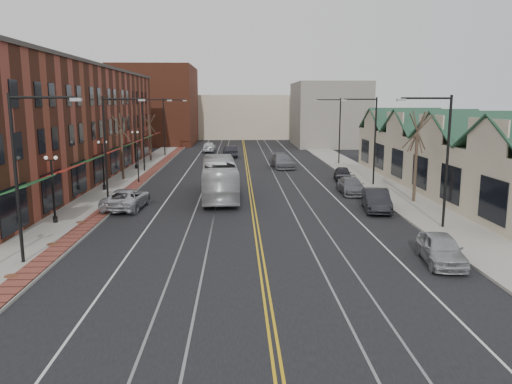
{
  "coord_description": "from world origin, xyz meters",
  "views": [
    {
      "loc": [
        -1.14,
        -23.43,
        7.78
      ],
      "look_at": [
        0.04,
        8.21,
        2.0
      ],
      "focal_mm": 35.0,
      "sensor_mm": 36.0,
      "label": 1
    }
  ],
  "objects": [
    {
      "name": "lamppost_l_2",
      "position": [
        -12.8,
        20.0,
        2.2
      ],
      "size": [
        0.84,
        0.28,
        4.27
      ],
      "color": "black",
      "rests_on": "sidewalk_left"
    },
    {
      "name": "manhole_mid",
      "position": [
        -11.2,
        3.0,
        0.16
      ],
      "size": [
        0.6,
        0.6,
        0.02
      ],
      "primitive_type": "cylinder",
      "color": "#592D19",
      "rests_on": "sidewalk_left"
    },
    {
      "name": "distant_car_right",
      "position": [
        4.09,
        34.92,
        0.83
      ],
      "size": [
        2.98,
        5.94,
        1.65
      ],
      "primitive_type": "imported",
      "rotation": [
        0.0,
        0.0,
        0.12
      ],
      "color": "slate",
      "rests_on": "ground"
    },
    {
      "name": "streetlight_r_2",
      "position": [
        11.05,
        38.0,
        5.03
      ],
      "size": [
        3.33,
        0.25,
        8.0
      ],
      "color": "black",
      "rests_on": "sidewalk_right"
    },
    {
      "name": "distant_car_left",
      "position": [
        -2.18,
        46.56,
        0.81
      ],
      "size": [
        2.24,
        5.05,
        1.61
      ],
      "primitive_type": "imported",
      "rotation": [
        0.0,
        0.0,
        3.25
      ],
      "color": "black",
      "rests_on": "ground"
    },
    {
      "name": "streetlight_l_0",
      "position": [
        -11.05,
        0.0,
        5.03
      ],
      "size": [
        3.33,
        0.25,
        8.0
      ],
      "color": "black",
      "rests_on": "sidewalk_left"
    },
    {
      "name": "parked_car_d",
      "position": [
        9.3,
        25.24,
        0.68
      ],
      "size": [
        2.1,
        4.14,
        1.35
      ],
      "primitive_type": "imported",
      "rotation": [
        0.0,
        0.0,
        -0.13
      ],
      "color": "black",
      "rests_on": "ground"
    },
    {
      "name": "parked_car_a",
      "position": [
        8.68,
        -0.56,
        0.73
      ],
      "size": [
        2.26,
        4.49,
        1.47
      ],
      "primitive_type": "imported",
      "rotation": [
        0.0,
        0.0,
        -0.13
      ],
      "color": "#A0A3A7",
      "rests_on": "ground"
    },
    {
      "name": "building_right",
      "position": [
        18.0,
        20.0,
        2.3
      ],
      "size": [
        8.0,
        36.0,
        4.6
      ],
      "primitive_type": "cube",
      "color": "#B7A88D",
      "rests_on": "ground"
    },
    {
      "name": "parked_car_b",
      "position": [
        8.79,
        11.24,
        0.79
      ],
      "size": [
        2.3,
        4.96,
        1.58
      ],
      "primitive_type": "imported",
      "rotation": [
        0.0,
        0.0,
        -0.13
      ],
      "color": "black",
      "rests_on": "ground"
    },
    {
      "name": "parked_car_c",
      "position": [
        8.49,
        17.98,
        0.69
      ],
      "size": [
        2.0,
        4.77,
        1.37
      ],
      "primitive_type": "imported",
      "rotation": [
        0.0,
        0.0,
        -0.01
      ],
      "color": "slate",
      "rests_on": "ground"
    },
    {
      "name": "sidewalk_right",
      "position": [
        12.0,
        20.0,
        0.07
      ],
      "size": [
        4.0,
        120.0,
        0.15
      ],
      "primitive_type": "cube",
      "color": "gray",
      "rests_on": "ground"
    },
    {
      "name": "streetlight_r_1",
      "position": [
        11.05,
        22.0,
        5.03
      ],
      "size": [
        3.33,
        0.25,
        8.0
      ],
      "color": "black",
      "rests_on": "sidewalk_right"
    },
    {
      "name": "lamppost_l_1",
      "position": [
        -12.8,
        8.0,
        2.2
      ],
      "size": [
        0.84,
        0.28,
        4.27
      ],
      "color": "black",
      "rests_on": "sidewalk_left"
    },
    {
      "name": "streetlight_l_1",
      "position": [
        -11.05,
        16.0,
        5.03
      ],
      "size": [
        3.33,
        0.25,
        8.0
      ],
      "color": "black",
      "rests_on": "sidewalk_left"
    },
    {
      "name": "building_left",
      "position": [
        -19.0,
        27.0,
        5.5
      ],
      "size": [
        10.0,
        50.0,
        11.0
      ],
      "primitive_type": "cube",
      "color": "brown",
      "rests_on": "ground"
    },
    {
      "name": "streetlight_r_0",
      "position": [
        11.05,
        6.0,
        5.03
      ],
      "size": [
        3.33,
        0.25,
        8.0
      ],
      "color": "black",
      "rests_on": "sidewalk_right"
    },
    {
      "name": "transit_bus",
      "position": [
        -2.64,
        16.81,
        1.6
      ],
      "size": [
        3.32,
        11.63,
        3.2
      ],
      "primitive_type": "imported",
      "rotation": [
        0.0,
        0.0,
        3.2
      ],
      "color": "#B8B9BB",
      "rests_on": "ground"
    },
    {
      "name": "lamppost_l_3",
      "position": [
        -12.8,
        34.0,
        2.2
      ],
      "size": [
        0.84,
        0.28,
        4.27
      ],
      "color": "black",
      "rests_on": "sidewalk_left"
    },
    {
      "name": "streetlight_l_3",
      "position": [
        -11.05,
        48.0,
        5.03
      ],
      "size": [
        3.33,
        0.25,
        8.0
      ],
      "color": "black",
      "rests_on": "sidewalk_left"
    },
    {
      "name": "distant_car_far",
      "position": [
        -5.52,
        53.86,
        0.82
      ],
      "size": [
        2.03,
        4.83,
        1.63
      ],
      "primitive_type": "imported",
      "rotation": [
        0.0,
        0.0,
        3.12
      ],
      "color": "silver",
      "rests_on": "ground"
    },
    {
      "name": "manhole_far",
      "position": [
        -11.2,
        8.0,
        0.16
      ],
      "size": [
        0.6,
        0.6,
        0.02
      ],
      "primitive_type": "cylinder",
      "color": "#592D19",
      "rests_on": "sidewalk_left"
    },
    {
      "name": "backdrop_mid",
      "position": [
        0.0,
        85.0,
        4.5
      ],
      "size": [
        22.0,
        14.0,
        9.0
      ],
      "primitive_type": "cube",
      "color": "#B7A88D",
      "rests_on": "ground"
    },
    {
      "name": "parked_suv",
      "position": [
        -9.26,
        12.55,
        0.76
      ],
      "size": [
        2.92,
        5.66,
        1.52
      ],
      "primitive_type": "imported",
      "rotation": [
        0.0,
        0.0,
        3.07
      ],
      "color": "#B2B3BA",
      "rests_on": "ground"
    },
    {
      "name": "backdrop_right",
      "position": [
        15.0,
        65.0,
        5.5
      ],
      "size": [
        12.0,
        16.0,
        11.0
      ],
      "primitive_type": "cube",
      "color": "slate",
      "rests_on": "ground"
    },
    {
      "name": "traffic_signal",
      "position": [
        -10.6,
        24.0,
        2.35
      ],
      "size": [
        0.18,
        0.15,
        3.8
      ],
      "color": "black",
      "rests_on": "sidewalk_left"
    },
    {
      "name": "tree_right_mid",
      "position": [
        12.5,
        14.0,
        3.75
      ],
      "size": [
        1.9,
        1.46,
        6.93
      ],
      "color": "#382B21",
      "rests_on": "sidewalk_right"
    },
    {
      "name": "tree_left_near",
      "position": [
        -12.5,
        26.0,
        3.51
      ],
      "size": [
        1.78,
        1.37,
        6.48
      ],
      "color": "#382B21",
      "rests_on": "sidewalk_left"
    },
    {
      "name": "backdrop_left",
      "position": [
        -16.0,
        70.0,
        7.0
      ],
      "size": [
        14.0,
        18.0,
        14.0
      ],
      "primitive_type": "cube",
      "color": "brown",
      "rests_on": "ground"
    },
    {
      "name": "streetlight_l_2",
      "position": [
        -11.05,
        32.0,
        5.03
      ],
      "size": [
        3.33,
        0.25,
        8.0
      ],
      "color": "black",
      "rests_on": "sidewalk_left"
    },
    {
      "name": "sidewalk_left",
      "position": [
        -12.0,
        20.0,
        0.07
      ],
      "size": [
        4.0,
        120.0,
        0.15
      ],
      "primitive_type": "cube",
      "color": "gray",
      "rests_on": "ground"
    },
    {
      "name": "ground",
      "position": [
        0.0,
        0.0,
        0.0
      ],
      "size": [
        160.0,
        160.0,
        0.0
      ],
      "primitive_type": "plane",
      "color": "black",
      "rests_on": "ground"
    },
    {
      "name": "manhole_near",
      "position": [
        -11.2,
        -2.0,
        0.16
      ],
      "size": [
        0.6,
        0.6,
        0.02
      ],
      "primitive_type": "cylinder",
      "color": "#592D19",
      "rests_on": "sidewalk_left"
    },
    {
      "name": "tree_left_far",
      "position": [
        -12.5,
        42.0,
        3.28
      ],
      "size": [
        1.66,
        1.28,
        6.02
      ],
      "color": "#382B21",
      "rests_on": "sidewalk_left"
    }
  ]
}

